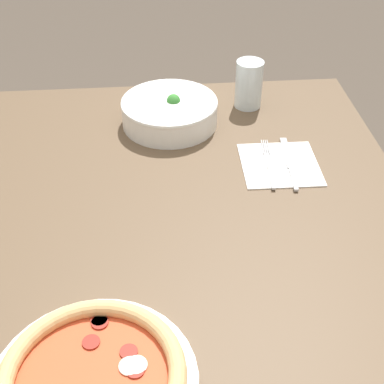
{
  "coord_description": "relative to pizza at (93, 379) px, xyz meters",
  "views": [
    {
      "loc": [
        0.07,
        -0.75,
        1.4
      ],
      "look_at": [
        0.14,
        0.06,
        0.75
      ],
      "focal_mm": 50.0,
      "sensor_mm": 36.0,
      "label": 1
    }
  ],
  "objects": [
    {
      "name": "dining_table",
      "position": [
        0.03,
        0.33,
        -0.11
      ],
      "size": [
        1.16,
        1.09,
        0.73
      ],
      "color": "brown",
      "rests_on": "ground_plane"
    },
    {
      "name": "pizza",
      "position": [
        0.0,
        0.0,
        0.0
      ],
      "size": [
        0.29,
        0.29,
        0.04
      ],
      "color": "white",
      "rests_on": "dining_table"
    },
    {
      "name": "bowl",
      "position": [
        0.14,
        0.68,
        0.02
      ],
      "size": [
        0.23,
        0.23,
        0.08
      ],
      "color": "white",
      "rests_on": "dining_table"
    },
    {
      "name": "napkin",
      "position": [
        0.37,
        0.49,
        -0.02
      ],
      "size": [
        0.17,
        0.17,
        0.0
      ],
      "color": "white",
      "rests_on": "dining_table"
    },
    {
      "name": "fork",
      "position": [
        0.34,
        0.49,
        -0.01
      ],
      "size": [
        0.02,
        0.18,
        0.0
      ],
      "rotation": [
        0.0,
        0.0,
        1.49
      ],
      "color": "silver",
      "rests_on": "napkin"
    },
    {
      "name": "knife",
      "position": [
        0.39,
        0.49,
        -0.01
      ],
      "size": [
        0.03,
        0.19,
        0.01
      ],
      "rotation": [
        0.0,
        0.0,
        1.49
      ],
      "color": "silver",
      "rests_on": "napkin"
    },
    {
      "name": "glass",
      "position": [
        0.34,
        0.75,
        0.04
      ],
      "size": [
        0.07,
        0.07,
        0.12
      ],
      "color": "silver",
      "rests_on": "dining_table"
    }
  ]
}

